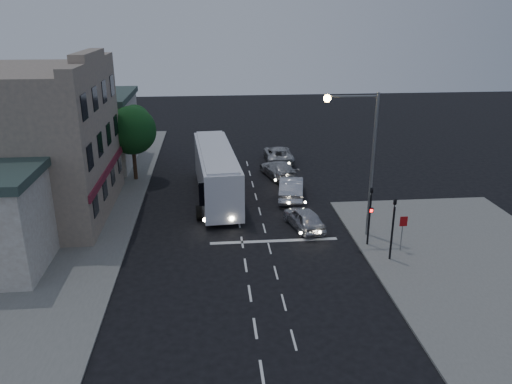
{
  "coord_description": "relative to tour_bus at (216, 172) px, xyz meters",
  "views": [
    {
      "loc": [
        -1.72,
        -26.05,
        13.5
      ],
      "look_at": [
        1.15,
        5.03,
        2.2
      ],
      "focal_mm": 35.0,
      "sensor_mm": 36.0,
      "label": 1
    }
  ],
  "objects": [
    {
      "name": "streetlight",
      "position": [
        8.76,
        -8.01,
        3.66
      ],
      "size": [
        3.32,
        0.44,
        9.0
      ],
      "color": "slate",
      "rests_on": "sidewalk_near"
    },
    {
      "name": "car_sedan_c",
      "position": [
        6.03,
        9.1,
        -1.33
      ],
      "size": [
        2.58,
        5.43,
        1.5
      ],
      "primitive_type": "imported",
      "rotation": [
        0.0,
        0.0,
        3.12
      ],
      "color": "#AEAEAE",
      "rests_on": "ground"
    },
    {
      "name": "sidewalk_far",
      "position": [
        -11.58,
        -2.21,
        -2.01
      ],
      "size": [
        12.0,
        50.0,
        0.12
      ],
      "primitive_type": "cube",
      "color": "slate",
      "rests_on": "ground"
    },
    {
      "name": "street_tree",
      "position": [
        -6.79,
        4.81,
        2.42
      ],
      "size": [
        4.0,
        4.0,
        6.2
      ],
      "color": "black",
      "rests_on": "sidewalk_far"
    },
    {
      "name": "car_sedan_a",
      "position": [
        5.68,
        -0.75,
        -1.24
      ],
      "size": [
        2.61,
        5.26,
        1.66
      ],
      "primitive_type": "imported",
      "rotation": [
        0.0,
        0.0,
        2.97
      ],
      "color": "silver",
      "rests_on": "ground"
    },
    {
      "name": "road_markings",
      "position": [
        2.71,
        -6.9,
        -2.07
      ],
      "size": [
        8.0,
        30.55,
        0.01
      ],
      "color": "silver",
      "rests_on": "ground"
    },
    {
      "name": "car_suv",
      "position": [
        5.63,
        -6.41,
        -1.37
      ],
      "size": [
        2.54,
        4.4,
        1.41
      ],
      "primitive_type": "imported",
      "rotation": [
        0.0,
        0.0,
        3.37
      ],
      "color": "#BCBDC2",
      "rests_on": "ground"
    },
    {
      "name": "low_building_north",
      "position": [
        -12.08,
        9.79,
        1.32
      ],
      "size": [
        9.4,
        9.4,
        6.5
      ],
      "color": "#AC9F91",
      "rests_on": "sidewalk_far"
    },
    {
      "name": "ground",
      "position": [
        1.42,
        -10.21,
        -2.07
      ],
      "size": [
        120.0,
        120.0,
        0.0
      ],
      "primitive_type": "plane",
      "color": "black"
    },
    {
      "name": "traffic_signal_main",
      "position": [
        9.02,
        -9.43,
        0.35
      ],
      "size": [
        0.25,
        0.35,
        4.1
      ],
      "color": "black",
      "rests_on": "sidewalk_near"
    },
    {
      "name": "car_sedan_b",
      "position": [
        5.39,
        4.42,
        -1.35
      ],
      "size": [
        3.18,
        5.34,
        1.45
      ],
      "primitive_type": "imported",
      "rotation": [
        0.0,
        0.0,
        3.39
      ],
      "color": "#ABABAB",
      "rests_on": "ground"
    },
    {
      "name": "traffic_signal_side",
      "position": [
        9.72,
        -11.41,
        0.35
      ],
      "size": [
        0.18,
        0.15,
        4.1
      ],
      "color": "black",
      "rests_on": "sidewalk_near"
    },
    {
      "name": "main_building",
      "position": [
        -12.54,
        -2.21,
        3.08
      ],
      "size": [
        10.12,
        12.0,
        11.0
      ],
      "color": "slate",
      "rests_on": "sidewalk_far"
    },
    {
      "name": "tour_bus",
      "position": [
        0.0,
        0.0,
        0.0
      ],
      "size": [
        3.5,
        12.65,
        3.84
      ],
      "rotation": [
        0.0,
        0.0,
        0.07
      ],
      "color": "white",
      "rests_on": "ground"
    },
    {
      "name": "sidewalk_near",
      "position": [
        14.42,
        -14.21,
        -2.01
      ],
      "size": [
        12.0,
        24.0,
        0.12
      ],
      "primitive_type": "cube",
      "color": "slate",
      "rests_on": "ground"
    },
    {
      "name": "regulatory_sign",
      "position": [
        10.72,
        -10.45,
        -0.48
      ],
      "size": [
        0.45,
        0.12,
        2.2
      ],
      "color": "slate",
      "rests_on": "sidewalk_near"
    }
  ]
}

